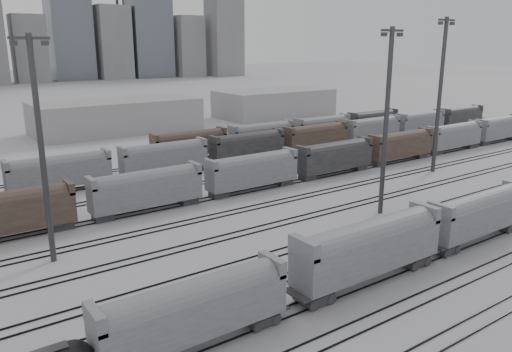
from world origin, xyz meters
TOP-DOWN VIEW (x-y plane):
  - ground at (0.00, 0.00)m, footprint 900.00×900.00m
  - tracks at (0.00, 17.50)m, footprint 220.00×71.50m
  - hopper_car_a at (-18.64, 1.00)m, footprint 14.71×2.92m
  - hopper_car_b at (-0.50, 1.00)m, footprint 16.54×3.29m
  - hopper_car_c at (17.36, 1.00)m, footprint 15.29×3.04m
  - light_mast_b at (-23.25, 22.81)m, footprint 3.61×0.58m
  - light_mast_c at (15.82, 13.73)m, footprint 3.78×0.60m
  - light_mast_d at (40.47, 23.46)m, footprint 4.14×0.66m
  - bg_string_near at (8.00, 32.00)m, footprint 151.00×3.00m
  - bg_string_mid at (18.00, 48.00)m, footprint 151.00×3.00m
  - bg_string_far at (35.50, 56.00)m, footprint 66.00×3.00m
  - warehouse_mid at (10.00, 95.00)m, footprint 40.00×18.00m
  - warehouse_right at (60.00, 95.00)m, footprint 35.00×18.00m

SIDE VIEW (x-z plane):
  - ground at x=0.00m, z-range 0.00..0.00m
  - tracks at x=0.00m, z-range 0.00..0.16m
  - bg_string_far at x=35.50m, z-range 0.00..5.60m
  - bg_string_near at x=8.00m, z-range 0.00..5.60m
  - bg_string_mid at x=18.00m, z-range 0.00..5.60m
  - hopper_car_a at x=-18.64m, z-range 0.62..5.88m
  - hopper_car_c at x=17.36m, z-range 0.64..6.11m
  - hopper_car_b at x=-0.50m, z-range 0.70..6.61m
  - warehouse_mid at x=10.00m, z-range 0.00..8.00m
  - warehouse_right at x=60.00m, z-range 0.00..8.00m
  - light_mast_b at x=-23.25m, z-range 0.69..23.24m
  - light_mast_c at x=15.82m, z-range 0.72..24.34m
  - light_mast_d at x=40.47m, z-range 0.79..26.66m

